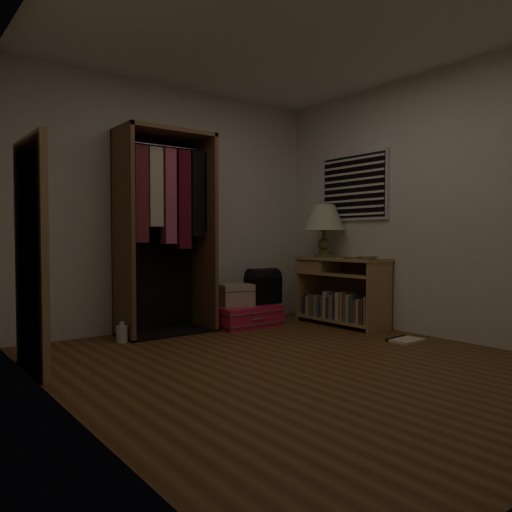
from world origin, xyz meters
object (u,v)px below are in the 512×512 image
at_px(black_bag, 263,285).
at_px(pink_suitcase, 245,316).
at_px(floor_mirror, 31,255).
at_px(white_jug, 122,333).
at_px(open_wardrobe, 169,214).
at_px(train_case, 237,295).
at_px(console_bookshelf, 339,289).
at_px(table_lamp, 324,219).

bearing_deg(black_bag, pink_suitcase, -172.59).
bearing_deg(floor_mirror, white_jug, 32.84).
height_order(open_wardrobe, white_jug, open_wardrobe).
xyz_separation_m(open_wardrobe, pink_suitcase, (0.84, -0.17, -1.10)).
relative_size(open_wardrobe, pink_suitcase, 2.74).
relative_size(open_wardrobe, black_bag, 5.09).
xyz_separation_m(open_wardrobe, white_jug, (-0.58, -0.18, -1.14)).
bearing_deg(pink_suitcase, white_jug, -178.74).
distance_m(pink_suitcase, black_bag, 0.42).
distance_m(open_wardrobe, train_case, 1.16).
distance_m(train_case, black_bag, 0.37).
height_order(train_case, black_bag, black_bag).
xyz_separation_m(console_bookshelf, pink_suitcase, (-0.90, 0.56, -0.28)).
relative_size(train_case, white_jug, 2.10).
bearing_deg(white_jug, console_bookshelf, -13.48).
bearing_deg(white_jug, floor_mirror, -147.16).
relative_size(black_bag, white_jug, 2.11).
distance_m(black_bag, table_lamp, 1.05).
bearing_deg(table_lamp, black_bag, 151.61).
height_order(open_wardrobe, train_case, open_wardrobe).
bearing_deg(floor_mirror, console_bookshelf, 0.65).
relative_size(floor_mirror, train_case, 4.24).
bearing_deg(console_bookshelf, pink_suitcase, 148.04).
xyz_separation_m(open_wardrobe, table_lamp, (1.74, -0.49, -0.02)).
bearing_deg(console_bookshelf, black_bag, 137.03).
bearing_deg(pink_suitcase, table_lamp, -18.45).
height_order(console_bookshelf, pink_suitcase, console_bookshelf).
relative_size(pink_suitcase, white_jug, 3.91).
bearing_deg(console_bookshelf, white_jug, 166.52).
xyz_separation_m(floor_mirror, black_bag, (2.61, 0.62, -0.42)).
height_order(floor_mirror, train_case, floor_mirror).
bearing_deg(train_case, open_wardrobe, -177.65).
distance_m(open_wardrobe, black_bag, 1.37).
distance_m(pink_suitcase, table_lamp, 1.45).
height_order(floor_mirror, black_bag, floor_mirror).
bearing_deg(open_wardrobe, black_bag, -7.58).
bearing_deg(table_lamp, console_bookshelf, -90.86).
relative_size(console_bookshelf, train_case, 2.79).
bearing_deg(white_jug, train_case, 1.48).
height_order(train_case, table_lamp, table_lamp).
height_order(floor_mirror, pink_suitcase, floor_mirror).
height_order(console_bookshelf, white_jug, console_bookshelf).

